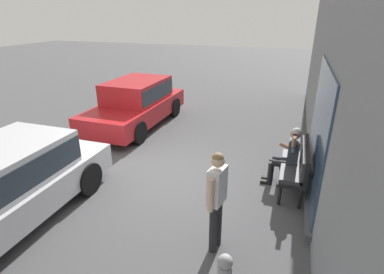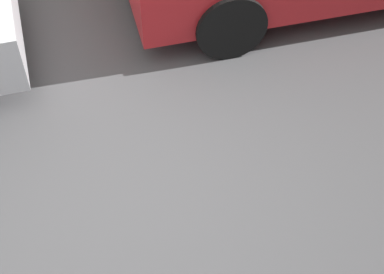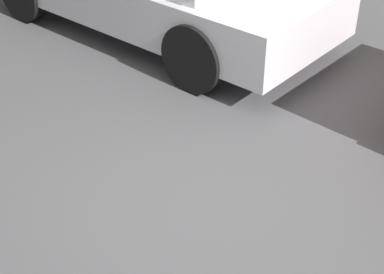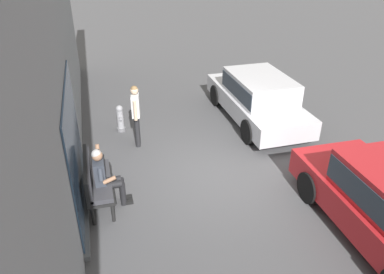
% 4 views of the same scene
% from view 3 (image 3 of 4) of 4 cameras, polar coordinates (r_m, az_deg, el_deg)
% --- Properties ---
extents(ground_plane, '(60.00, 60.00, 0.00)m').
position_cam_3_polar(ground_plane, '(4.41, 1.84, -6.85)').
color(ground_plane, '#4C4C4F').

